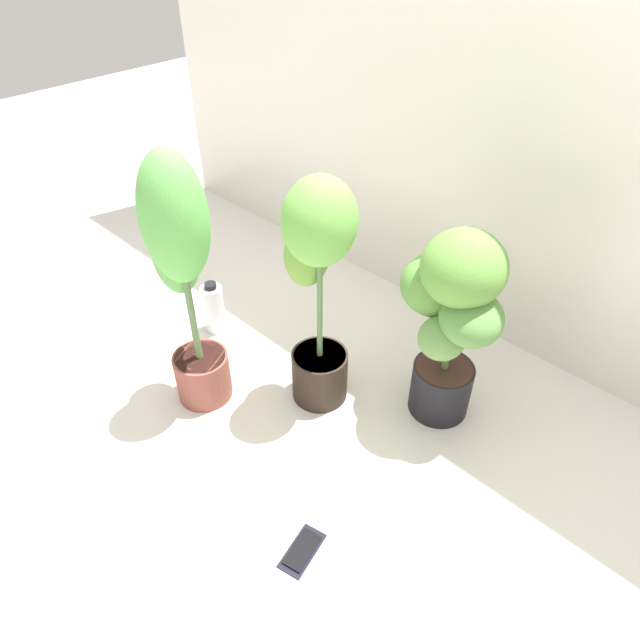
{
  "coord_description": "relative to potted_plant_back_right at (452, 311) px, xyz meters",
  "views": [
    {
      "loc": [
        0.9,
        -0.82,
        1.42
      ],
      "look_at": [
        -0.01,
        0.14,
        0.34
      ],
      "focal_mm": 31.48,
      "sensor_mm": 36.0,
      "label": 1
    }
  ],
  "objects": [
    {
      "name": "potted_plant_back_right",
      "position": [
        0.0,
        0.0,
        0.0
      ],
      "size": [
        0.41,
        0.31,
        0.67
      ],
      "color": "black",
      "rests_on": "ground"
    },
    {
      "name": "ground_plane",
      "position": [
        -0.29,
        -0.38,
        -0.41
      ],
      "size": [
        8.0,
        8.0,
        0.0
      ],
      "primitive_type": "plane",
      "color": "silver",
      "rests_on": "ground"
    },
    {
      "name": "potted_plant_center",
      "position": [
        -0.33,
        -0.22,
        0.06
      ],
      "size": [
        0.25,
        0.23,
        0.8
      ],
      "color": "#2D2119",
      "rests_on": "ground"
    },
    {
      "name": "cell_phone",
      "position": [
        0.05,
        -0.67,
        -0.4
      ],
      "size": [
        0.1,
        0.16,
        0.01
      ],
      "rotation": [
        0.0,
        0.0,
        -2.91
      ],
      "color": "black",
      "rests_on": "ground"
    },
    {
      "name": "nutrient_bottle",
      "position": [
        -0.85,
        -0.25,
        -0.31
      ],
      "size": [
        0.08,
        0.08,
        0.22
      ],
      "color": "white",
      "rests_on": "ground"
    },
    {
      "name": "mylar_back_wall",
      "position": [
        -0.29,
        0.48,
        0.59
      ],
      "size": [
        3.2,
        0.01,
        2.0
      ],
      "primitive_type": "cube",
      "color": "silver",
      "rests_on": "ground"
    },
    {
      "name": "potted_plant_front_left",
      "position": [
        -0.62,
        -0.49,
        0.1
      ],
      "size": [
        0.26,
        0.21,
        0.88
      ],
      "color": "brown",
      "rests_on": "ground"
    }
  ]
}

